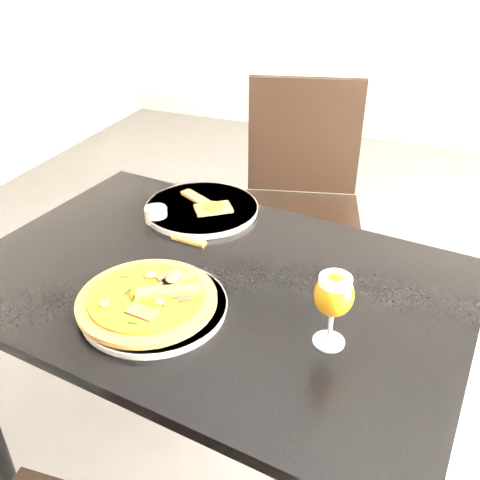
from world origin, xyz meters
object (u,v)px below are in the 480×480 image
at_px(chair_far, 300,202).
at_px(beer_glass, 334,296).
at_px(dining_table, 212,307).
at_px(pizza, 148,298).

xyz_separation_m(chair_far, beer_glass, (0.33, -0.98, 0.32)).
height_order(dining_table, pizza, pizza).
height_order(chair_far, beer_glass, chair_far).
relative_size(chair_far, beer_glass, 5.95).
bearing_deg(pizza, dining_table, 63.44).
bearing_deg(chair_far, beer_glass, -86.22).
bearing_deg(chair_far, pizza, -108.82).
height_order(chair_far, pizza, chair_far).
distance_m(dining_table, beer_glass, 0.40).
bearing_deg(beer_glass, chair_far, 108.89).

